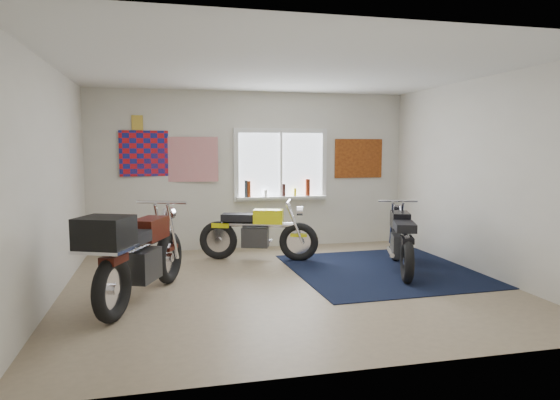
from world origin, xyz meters
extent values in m
plane|color=#9E896B|center=(0.00, 0.00, 0.00)|extent=(5.50, 5.50, 0.00)
plane|color=white|center=(0.00, 0.00, 2.70)|extent=(5.50, 5.50, 0.00)
plane|color=silver|center=(0.00, 2.50, 1.35)|extent=(5.50, 0.00, 5.50)
plane|color=silver|center=(0.00, -2.50, 1.35)|extent=(5.50, 0.00, 5.50)
plane|color=silver|center=(-2.75, 0.00, 1.35)|extent=(0.00, 5.00, 5.00)
plane|color=silver|center=(2.75, 0.00, 1.35)|extent=(0.00, 5.00, 5.00)
cube|color=black|center=(1.51, 0.42, 0.01)|extent=(2.57, 2.67, 0.01)
cube|color=white|center=(0.50, 2.48, 1.45)|extent=(1.50, 0.02, 1.10)
cube|color=white|center=(0.50, 2.47, 2.04)|extent=(1.66, 0.06, 0.08)
cube|color=white|center=(0.50, 2.47, 0.86)|extent=(1.66, 0.06, 0.08)
cube|color=white|center=(-0.29, 2.47, 1.45)|extent=(0.08, 0.06, 1.10)
cube|color=white|center=(1.29, 2.47, 1.45)|extent=(0.08, 0.06, 1.10)
cube|color=white|center=(0.50, 2.47, 1.45)|extent=(0.04, 0.06, 1.10)
cube|color=white|center=(0.50, 2.41, 0.88)|extent=(1.60, 0.16, 0.04)
cylinder|color=maroon|center=(-0.08, 2.40, 1.04)|extent=(0.07, 0.07, 0.28)
cylinder|color=silver|center=(0.21, 2.40, 0.96)|extent=(0.06, 0.06, 0.12)
cylinder|color=black|center=(0.54, 2.40, 1.01)|extent=(0.06, 0.06, 0.22)
cylinder|color=yellow|center=(0.74, 2.40, 0.97)|extent=(0.05, 0.05, 0.14)
cylinder|color=maroon|center=(0.97, 2.40, 1.05)|extent=(0.09, 0.09, 0.30)
cylinder|color=#2D3237|center=(-0.13, 2.40, 1.05)|extent=(0.06, 0.06, 0.29)
plane|color=red|center=(-1.70, 2.48, 1.65)|extent=(1.00, 0.07, 1.00)
plane|color=red|center=(-1.05, 2.46, 1.55)|extent=(0.90, 0.09, 0.90)
cube|color=gold|center=(-1.90, 2.48, 2.15)|extent=(0.18, 0.02, 0.24)
cube|color=#A54C14|center=(1.95, 2.48, 1.55)|extent=(0.90, 0.03, 0.70)
torus|color=black|center=(0.50, 1.28, 0.30)|extent=(0.61, 0.31, 0.60)
torus|color=black|center=(-0.69, 1.70, 0.30)|extent=(0.61, 0.31, 0.60)
cylinder|color=silver|center=(0.50, 1.28, 0.30)|extent=(0.12, 0.12, 0.10)
cylinder|color=silver|center=(-0.69, 1.70, 0.30)|extent=(0.12, 0.12, 0.10)
cylinder|color=silver|center=(-0.09, 1.49, 0.56)|extent=(1.10, 0.45, 0.08)
cube|color=#2B2C2E|center=(-0.14, 1.51, 0.36)|extent=(0.47, 0.37, 0.31)
cylinder|color=silver|center=(-0.09, 1.64, 0.27)|extent=(0.49, 0.22, 0.06)
cube|color=yellow|center=(0.06, 1.44, 0.69)|extent=(0.50, 0.37, 0.22)
cube|color=black|center=(-0.39, 1.60, 0.67)|extent=(0.55, 0.40, 0.11)
cube|color=yellow|center=(-0.65, 1.69, 0.54)|extent=(0.30, 0.23, 0.07)
cube|color=yellow|center=(0.50, 1.28, 0.41)|extent=(0.28, 0.20, 0.05)
cylinder|color=silver|center=(0.35, 1.34, 0.92)|extent=(0.21, 0.54, 0.03)
cylinder|color=silver|center=(0.52, 1.28, 0.78)|extent=(0.13, 0.17, 0.14)
torus|color=black|center=(1.97, 0.97, 0.29)|extent=(0.31, 0.59, 0.59)
torus|color=black|center=(1.53, -0.26, 0.29)|extent=(0.31, 0.59, 0.59)
cylinder|color=silver|center=(1.97, 0.97, 0.29)|extent=(0.12, 0.13, 0.10)
cylinder|color=silver|center=(1.53, -0.26, 0.29)|extent=(0.12, 0.13, 0.10)
cylinder|color=silver|center=(1.75, 0.36, 0.58)|extent=(0.48, 1.13, 0.08)
cube|color=#2B2C2E|center=(1.73, 0.31, 0.37)|extent=(0.39, 0.48, 0.32)
cylinder|color=silver|center=(1.59, 0.36, 0.28)|extent=(0.24, 0.50, 0.07)
cube|color=black|center=(1.81, 0.52, 0.71)|extent=(0.39, 0.52, 0.22)
cube|color=black|center=(1.64, 0.05, 0.69)|extent=(0.42, 0.57, 0.11)
cube|color=black|center=(1.54, -0.21, 0.56)|extent=(0.24, 0.31, 0.07)
cube|color=black|center=(1.97, 0.97, 0.40)|extent=(0.21, 0.29, 0.05)
cylinder|color=silver|center=(1.91, 0.81, 0.95)|extent=(0.55, 0.23, 0.03)
cylinder|color=silver|center=(1.98, 0.99, 0.80)|extent=(0.17, 0.14, 0.15)
torus|color=black|center=(-1.47, 0.46, 0.34)|extent=(0.39, 0.68, 0.68)
torus|color=black|center=(-2.03, -0.90, 0.34)|extent=(0.39, 0.68, 0.68)
cylinder|color=silver|center=(-1.47, 0.46, 0.34)|extent=(0.14, 0.15, 0.12)
cylinder|color=silver|center=(-2.03, -0.90, 0.34)|extent=(0.14, 0.15, 0.12)
cylinder|color=silver|center=(-1.75, -0.22, 0.65)|extent=(0.60, 1.25, 0.09)
cube|color=#2B2C2E|center=(-1.77, -0.27, 0.42)|extent=(0.45, 0.55, 0.36)
cylinder|color=silver|center=(-1.93, -0.20, 0.31)|extent=(0.29, 0.56, 0.07)
cube|color=#3D1109|center=(-1.68, -0.05, 0.80)|extent=(0.45, 0.59, 0.25)
cube|color=black|center=(-1.89, -0.56, 0.78)|extent=(0.49, 0.65, 0.13)
cube|color=#3D1109|center=(-2.01, -0.85, 0.63)|extent=(0.28, 0.36, 0.08)
cube|color=#3D1109|center=(-1.47, 0.46, 0.46)|extent=(0.25, 0.33, 0.05)
cylinder|color=silver|center=(-1.54, 0.28, 1.07)|extent=(0.61, 0.29, 0.04)
cylinder|color=silver|center=(-1.46, 0.48, 0.90)|extent=(0.20, 0.16, 0.17)
cube|color=black|center=(-2.08, -0.99, 0.92)|extent=(0.61, 0.59, 0.31)
camera|label=1|loc=(-1.51, -6.02, 1.74)|focal=32.00mm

